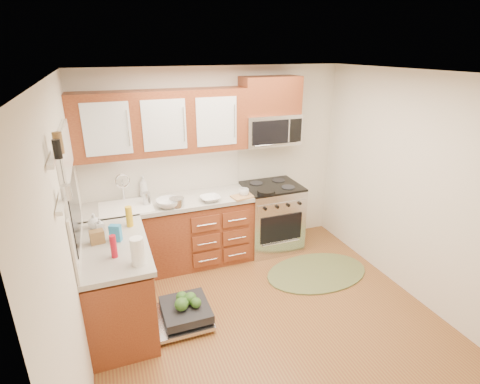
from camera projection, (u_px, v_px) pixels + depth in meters
name	position (u px, v px, depth m)	size (l,w,h in m)	color
floor	(269.00, 320.00, 3.97)	(3.50, 3.50, 0.00)	brown
ceiling	(277.00, 74.00, 3.07)	(3.50, 3.50, 0.00)	white
wall_back	(217.00, 163.00, 5.05)	(3.50, 0.04, 2.50)	silver
wall_front	(412.00, 340.00, 1.99)	(3.50, 0.04, 2.50)	silver
wall_left	(71.00, 245.00, 2.95)	(0.04, 3.50, 2.50)	silver
wall_right	(417.00, 190.00, 4.10)	(0.04, 3.50, 2.50)	silver
base_cabinet_back	(172.00, 236.00, 4.85)	(2.05, 0.60, 0.85)	#5C2314
base_cabinet_left	(118.00, 288.00, 3.80)	(0.60, 1.25, 0.85)	#5C2314
countertop_back	(170.00, 202.00, 4.67)	(2.07, 0.64, 0.05)	#B7B3A8
countertop_left	(114.00, 246.00, 3.64)	(0.64, 1.27, 0.05)	#B7B3A8
backsplash_back	(164.00, 172.00, 4.81)	(2.05, 0.02, 0.57)	beige
backsplash_left	(76.00, 222.00, 3.43)	(0.02, 1.25, 0.57)	beige
upper_cabinets	(162.00, 123.00, 4.43)	(2.05, 0.35, 0.75)	#5C2314
cabinet_over_mw	(270.00, 95.00, 4.80)	(0.76, 0.35, 0.47)	#5C2314
range	(271.00, 217.00, 5.27)	(0.76, 0.64, 0.95)	silver
microwave	(270.00, 129.00, 4.94)	(0.76, 0.38, 0.40)	silver
sink	(127.00, 216.00, 4.52)	(0.62, 0.50, 0.26)	white
dishwasher	(182.00, 314.00, 3.92)	(0.70, 0.60, 0.20)	silver
window	(70.00, 188.00, 3.28)	(0.03, 1.05, 1.05)	white
window_blind	(67.00, 152.00, 3.17)	(0.02, 0.96, 0.40)	white
shelf_upper	(53.00, 159.00, 2.36)	(0.04, 0.40, 0.03)	white
shelf_lower	(61.00, 202.00, 2.47)	(0.04, 0.40, 0.03)	white
rug	(317.00, 272.00, 4.80)	(1.34, 0.87, 0.02)	#616A3D
skillet	(266.00, 192.00, 4.81)	(0.23, 0.23, 0.04)	black
stock_pot	(177.00, 202.00, 4.47)	(0.18, 0.18, 0.11)	silver
cutting_board	(243.00, 196.00, 4.76)	(0.30, 0.19, 0.02)	#9D7D47
canister	(147.00, 199.00, 4.52)	(0.09, 0.09, 0.15)	silver
paper_towel_roll	(137.00, 251.00, 3.25)	(0.12, 0.12, 0.26)	white
mustard_bottle	(129.00, 217.00, 3.95)	(0.07, 0.07, 0.22)	gold
red_bottle	(114.00, 246.00, 3.37)	(0.06, 0.06, 0.22)	#AD0E1F
wooden_box	(97.00, 237.00, 3.63)	(0.13, 0.09, 0.13)	brown
blue_carton	(116.00, 233.00, 3.66)	(0.11, 0.06, 0.17)	teal
bowl_a	(210.00, 199.00, 4.64)	(0.24, 0.24, 0.06)	#999999
bowl_b	(168.00, 203.00, 4.46)	(0.30, 0.30, 0.09)	#999999
cup	(244.00, 192.00, 4.78)	(0.13, 0.13, 0.10)	#999999
soap_bottle_a	(143.00, 186.00, 4.73)	(0.11, 0.11, 0.28)	#999999
soap_bottle_b	(100.00, 226.00, 3.80)	(0.08, 0.08, 0.18)	#999999
soap_bottle_c	(94.00, 221.00, 3.92)	(0.13, 0.13, 0.17)	#999999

